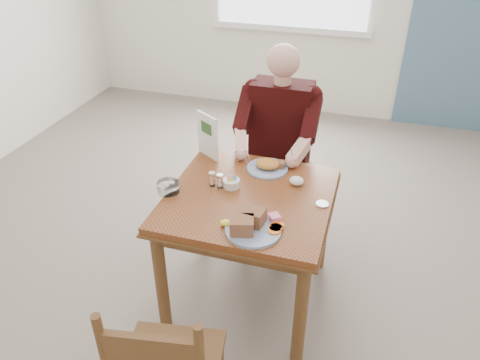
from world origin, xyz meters
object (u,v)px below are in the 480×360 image
(table, at_px, (249,212))
(far_plate, at_px, (268,166))
(chair_far, at_px, (279,168))
(diner, at_px, (278,132))
(near_plate, at_px, (251,224))

(table, height_order, far_plate, far_plate)
(chair_far, relative_size, diner, 0.69)
(diner, height_order, near_plate, diner)
(chair_far, height_order, diner, diner)
(near_plate, bearing_deg, far_plate, 96.04)
(near_plate, bearing_deg, chair_far, 95.02)
(table, xyz_separation_m, near_plate, (0.10, -0.30, 0.15))
(table, xyz_separation_m, diner, (0.00, 0.71, 0.17))
(chair_far, distance_m, diner, 0.34)
(table, bearing_deg, near_plate, -71.98)
(table, relative_size, near_plate, 2.93)
(table, relative_size, diner, 0.66)
(diner, xyz_separation_m, far_plate, (0.03, -0.40, -0.04))
(chair_far, bearing_deg, diner, -89.99)
(diner, relative_size, near_plate, 4.41)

